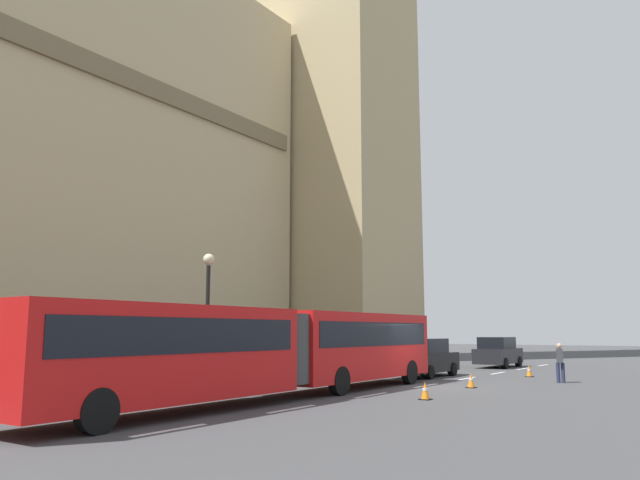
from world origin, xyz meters
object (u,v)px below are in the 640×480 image
traffic_cone_west (425,391)px  traffic_cone_middle (471,381)px  sedan_trailing (498,352)px  street_lamp (207,309)px  pedestrian_near_cones (560,361)px  traffic_cone_east (529,371)px  articulated_bus (275,345)px  sedan_lead (425,358)px

traffic_cone_west → traffic_cone_middle: bearing=3.2°
sedan_trailing → street_lamp: size_ratio=0.83×
traffic_cone_west → pedestrian_near_cones: pedestrian_near_cones is taller
traffic_cone_middle → pedestrian_near_cones: bearing=-27.8°
traffic_cone_east → street_lamp: street_lamp is taller
pedestrian_near_cones → articulated_bus: bearing=152.7°
sedan_lead → sedan_trailing: 9.88m
sedan_trailing → traffic_cone_east: (-7.09, -3.81, -0.63)m
sedan_lead → traffic_cone_east: size_ratio=7.59×
traffic_cone_middle → street_lamp: size_ratio=0.11×
sedan_lead → pedestrian_near_cones: (-0.04, -6.36, -0.00)m
articulated_bus → sedan_lead: 12.17m
pedestrian_near_cones → sedan_lead: bearing=89.6°
sedan_lead → pedestrian_near_cones: 6.36m
articulated_bus → traffic_cone_east: size_ratio=32.48×
articulated_bus → traffic_cone_east: bearing=-15.4°
sedan_trailing → pedestrian_near_cones: (-9.91, -5.93, -0.00)m
articulated_bus → sedan_lead: size_ratio=4.28×
articulated_bus → traffic_cone_middle: (7.60, -3.87, -1.46)m
sedan_lead → traffic_cone_east: sedan_lead is taller
traffic_cone_east → traffic_cone_west: bearing=-179.9°
sedan_lead → pedestrian_near_cones: bearing=-90.4°
traffic_cone_east → pedestrian_near_cones: (-2.83, -2.12, 0.63)m
sedan_trailing → traffic_cone_middle: size_ratio=7.59×
sedan_lead → traffic_cone_west: sedan_lead is taller
articulated_bus → pedestrian_near_cones: 13.64m
sedan_lead → sedan_trailing: (9.87, -0.43, 0.00)m
sedan_trailing → street_lamp: bearing=166.8°
sedan_lead → sedan_trailing: size_ratio=1.00×
pedestrian_near_cones → traffic_cone_east: bearing=36.9°
traffic_cone_west → street_lamp: 9.17m
street_lamp → articulated_bus: bearing=-107.7°
traffic_cone_middle → pedestrian_near_cones: pedestrian_near_cones is taller
sedan_lead → articulated_bus: bearing=-179.4°
traffic_cone_west → street_lamp: (-1.25, 8.65, 2.77)m
traffic_cone_east → sedan_trailing: bearing=28.2°
articulated_bus → traffic_cone_west: 5.15m
traffic_cone_middle → sedan_trailing: bearing=13.9°
traffic_cone_east → sedan_lead: bearing=123.3°
traffic_cone_east → street_lamp: (-13.49, 8.62, 2.77)m
pedestrian_near_cones → traffic_cone_middle: bearing=152.2°
sedan_lead → traffic_cone_west: size_ratio=7.59×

